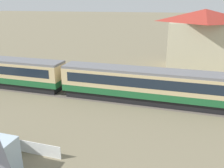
{
  "coord_description": "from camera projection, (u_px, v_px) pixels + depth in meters",
  "views": [
    {
      "loc": [
        -21.39,
        -27.14,
        11.16
      ],
      "look_at": [
        -29.24,
        -1.06,
        1.88
      ],
      "focal_mm": 38.0,
      "sensor_mm": 36.0,
      "label": 1
    }
  ],
  "objects": [
    {
      "name": "station_house_red_roof",
      "position": [
        202.0,
        39.0,
        41.23
      ],
      "size": [
        12.08,
        10.05,
        10.31
      ],
      "color": "beige",
      "rests_on": "ground_plane"
    },
    {
      "name": "passenger_train",
      "position": [
        148.0,
        84.0,
        27.6
      ],
      "size": [
        105.5,
        3.12,
        3.99
      ],
      "color": "#1E6033",
      "rests_on": "ground_plane"
    },
    {
      "name": "railway_track",
      "position": [
        115.0,
        98.0,
        29.39
      ],
      "size": [
        156.85,
        3.6,
        0.04
      ],
      "color": "#665B51",
      "rests_on": "ground_plane"
    }
  ]
}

